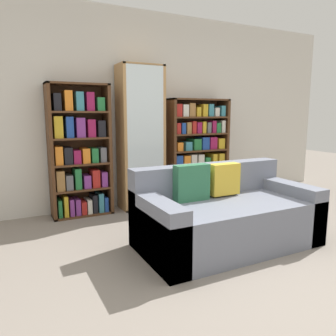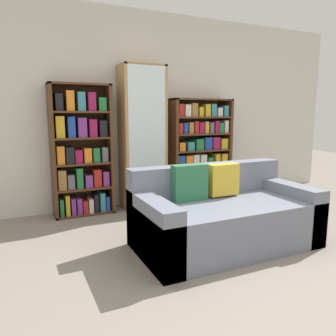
# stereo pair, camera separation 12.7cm
# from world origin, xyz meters

# --- Properties ---
(ground_plane) EXTENTS (16.00, 16.00, 0.00)m
(ground_plane) POSITION_xyz_m (0.00, 0.00, 0.00)
(ground_plane) COLOR gray
(wall_back) EXTENTS (6.87, 0.06, 2.70)m
(wall_back) POSITION_xyz_m (0.00, 2.56, 1.35)
(wall_back) COLOR beige
(wall_back) RESTS_ON ground
(couch) EXTENTS (1.76, 0.91, 0.81)m
(couch) POSITION_xyz_m (0.19, 0.72, 0.29)
(couch) COLOR slate
(couch) RESTS_ON ground
(bookshelf_left) EXTENTS (0.76, 0.32, 1.67)m
(bookshelf_left) POSITION_xyz_m (-0.88, 2.35, 0.81)
(bookshelf_left) COLOR #4C2D19
(bookshelf_left) RESTS_ON ground
(display_cabinet) EXTENTS (0.60, 0.36, 1.94)m
(display_cabinet) POSITION_xyz_m (-0.05, 2.34, 0.96)
(display_cabinet) COLOR #AD7F4C
(display_cabinet) RESTS_ON ground
(bookshelf_right) EXTENTS (0.96, 0.32, 1.52)m
(bookshelf_right) POSITION_xyz_m (0.87, 2.35, 0.75)
(bookshelf_right) COLOR #4C2D19
(bookshelf_right) RESTS_ON ground
(wine_bottle) EXTENTS (0.08, 0.08, 0.38)m
(wine_bottle) POSITION_xyz_m (0.42, 1.40, 0.16)
(wine_bottle) COLOR #192333
(wine_bottle) RESTS_ON ground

